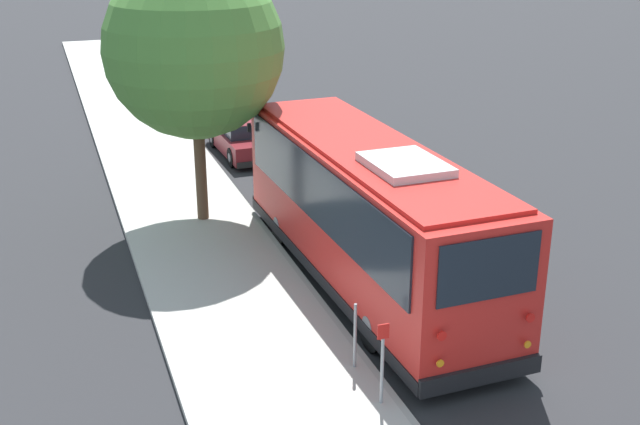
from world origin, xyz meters
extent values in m
plane|color=#28282B|center=(0.00, 0.00, 0.00)|extent=(160.00, 160.00, 0.00)
cube|color=#B2AFA8|center=(0.00, 3.71, 0.07)|extent=(80.00, 3.57, 0.15)
cube|color=#9D9A94|center=(0.00, 1.86, 0.07)|extent=(80.00, 0.14, 0.15)
cube|color=red|center=(1.15, 0.45, 1.79)|extent=(10.16, 2.75, 3.01)
cube|color=black|center=(1.15, 0.45, 0.42)|extent=(10.21, 2.80, 0.28)
cube|color=black|center=(1.15, 0.45, 2.45)|extent=(9.33, 2.82, 1.45)
cube|color=black|center=(6.22, 0.58, 2.45)|extent=(0.09, 2.18, 1.52)
cube|color=black|center=(-3.92, 0.32, 2.56)|extent=(0.08, 2.00, 1.16)
cube|color=black|center=(6.22, 0.58, 3.16)|extent=(0.09, 1.79, 0.22)
cube|color=red|center=(1.15, 0.45, 3.34)|extent=(9.53, 2.50, 0.10)
cube|color=silver|center=(-0.65, 0.40, 3.46)|extent=(1.89, 1.46, 0.20)
cube|color=black|center=(6.25, 0.59, 0.46)|extent=(0.17, 2.51, 0.36)
cube|color=black|center=(-3.95, 0.32, 0.46)|extent=(0.17, 2.51, 0.36)
cylinder|color=red|center=(-4.02, 1.21, 1.49)|extent=(0.03, 0.18, 0.18)
cylinder|color=orange|center=(-4.02, 1.21, 0.94)|extent=(0.03, 0.14, 0.14)
cylinder|color=red|center=(-3.98, -0.58, 1.49)|extent=(0.03, 0.18, 0.18)
cylinder|color=orange|center=(-3.98, -0.58, 0.94)|extent=(0.03, 0.14, 0.14)
cube|color=white|center=(6.28, 1.42, 0.63)|extent=(0.05, 0.32, 0.18)
cube|color=white|center=(6.32, -0.25, 0.63)|extent=(0.05, 0.32, 0.18)
cube|color=black|center=(5.85, 1.98, 2.74)|extent=(0.06, 0.10, 0.24)
cylinder|color=black|center=(4.11, 1.62, 0.51)|extent=(1.03, 0.33, 1.02)
cylinder|color=slate|center=(4.11, 1.62, 0.51)|extent=(0.47, 0.33, 0.46)
cylinder|color=black|center=(4.16, -0.56, 0.51)|extent=(1.03, 0.33, 1.02)
cylinder|color=slate|center=(4.16, -0.56, 0.51)|extent=(0.47, 0.33, 0.46)
cylinder|color=black|center=(-1.71, 1.47, 0.51)|extent=(1.03, 0.33, 1.02)
cylinder|color=slate|center=(-1.71, 1.47, 0.51)|extent=(0.47, 0.33, 0.46)
cylinder|color=black|center=(-1.65, -0.71, 0.51)|extent=(1.03, 0.33, 1.02)
cylinder|color=slate|center=(-1.65, -0.71, 0.51)|extent=(0.47, 0.33, 0.46)
cube|color=maroon|center=(12.31, 0.55, 0.50)|extent=(4.13, 1.85, 0.66)
cube|color=black|center=(12.21, 0.54, 1.06)|extent=(1.98, 1.55, 0.48)
cube|color=maroon|center=(12.21, 0.54, 1.30)|extent=(1.90, 1.51, 0.05)
cube|color=black|center=(14.37, 0.61, 0.27)|extent=(0.13, 1.67, 0.20)
cube|color=black|center=(10.25, 0.48, 0.27)|extent=(0.13, 1.67, 0.20)
cylinder|color=black|center=(13.58, 1.37, 0.34)|extent=(0.68, 0.22, 0.67)
cylinder|color=slate|center=(13.58, 1.37, 0.34)|extent=(0.31, 0.23, 0.30)
cylinder|color=black|center=(13.63, -0.20, 0.34)|extent=(0.68, 0.22, 0.67)
cylinder|color=slate|center=(13.63, -0.20, 0.34)|extent=(0.31, 0.23, 0.30)
cylinder|color=black|center=(11.00, 1.29, 0.34)|extent=(0.68, 0.22, 0.67)
cylinder|color=slate|center=(11.00, 1.29, 0.34)|extent=(0.31, 0.23, 0.30)
cylinder|color=black|center=(11.05, -0.28, 0.34)|extent=(0.68, 0.22, 0.67)
cylinder|color=slate|center=(11.05, -0.28, 0.34)|extent=(0.31, 0.23, 0.30)
cube|color=silver|center=(17.73, 0.89, 0.45)|extent=(4.12, 1.84, 0.60)
cube|color=black|center=(17.62, 0.88, 0.99)|extent=(1.97, 1.53, 0.48)
cube|color=silver|center=(17.62, 0.88, 1.23)|extent=(1.90, 1.49, 0.05)
cube|color=black|center=(19.78, 0.96, 0.25)|extent=(0.14, 1.65, 0.20)
cube|color=black|center=(15.68, 0.82, 0.25)|extent=(0.14, 1.65, 0.20)
cylinder|color=black|center=(18.99, 1.70, 0.30)|extent=(0.61, 0.22, 0.60)
cylinder|color=slate|center=(18.99, 1.70, 0.30)|extent=(0.28, 0.23, 0.27)
cylinder|color=black|center=(19.04, 0.16, 0.30)|extent=(0.61, 0.22, 0.60)
cylinder|color=slate|center=(19.04, 0.16, 0.30)|extent=(0.28, 0.23, 0.27)
cylinder|color=black|center=(16.42, 1.62, 0.30)|extent=(0.61, 0.22, 0.60)
cylinder|color=slate|center=(16.42, 1.62, 0.30)|extent=(0.28, 0.23, 0.27)
cylinder|color=black|center=(16.47, 0.07, 0.30)|extent=(0.61, 0.22, 0.60)
cylinder|color=slate|center=(16.47, 0.07, 0.30)|extent=(0.28, 0.23, 0.27)
cube|color=navy|center=(24.78, 0.67, 0.47)|extent=(4.59, 1.92, 0.62)
cube|color=black|center=(24.66, 0.67, 1.02)|extent=(2.21, 1.57, 0.48)
cube|color=navy|center=(24.66, 0.67, 1.26)|extent=(2.12, 1.54, 0.05)
cube|color=black|center=(27.06, 0.56, 0.26)|extent=(0.16, 1.66, 0.20)
cube|color=black|center=(22.50, 0.77, 0.26)|extent=(0.16, 1.66, 0.20)
cylinder|color=black|center=(26.24, 1.38, 0.32)|extent=(0.64, 0.23, 0.63)
cylinder|color=slate|center=(26.24, 1.38, 0.32)|extent=(0.29, 0.23, 0.28)
cylinder|color=black|center=(26.17, -0.18, 0.32)|extent=(0.64, 0.23, 0.63)
cylinder|color=slate|center=(26.17, -0.18, 0.32)|extent=(0.29, 0.23, 0.28)
cylinder|color=black|center=(23.39, 1.51, 0.32)|extent=(0.64, 0.23, 0.63)
cylinder|color=slate|center=(23.39, 1.51, 0.32)|extent=(0.29, 0.23, 0.28)
cylinder|color=black|center=(23.31, -0.05, 0.32)|extent=(0.64, 0.23, 0.63)
cylinder|color=slate|center=(23.31, -0.05, 0.32)|extent=(0.29, 0.23, 0.28)
cube|color=#19234C|center=(31.06, 0.70, 0.47)|extent=(4.16, 1.79, 0.63)
cube|color=black|center=(30.96, 0.69, 1.03)|extent=(1.99, 1.50, 0.48)
cube|color=#19234C|center=(30.96, 0.69, 1.27)|extent=(1.91, 1.46, 0.05)
cube|color=black|center=(33.14, 0.77, 0.26)|extent=(0.13, 1.61, 0.20)
cube|color=black|center=(28.99, 0.63, 0.26)|extent=(0.13, 1.61, 0.20)
cylinder|color=black|center=(32.33, 1.49, 0.32)|extent=(0.64, 0.22, 0.64)
cylinder|color=slate|center=(32.33, 1.49, 0.32)|extent=(0.29, 0.23, 0.29)
cylinder|color=black|center=(32.38, -0.01, 0.32)|extent=(0.64, 0.22, 0.64)
cylinder|color=slate|center=(32.38, -0.01, 0.32)|extent=(0.29, 0.23, 0.29)
cylinder|color=black|center=(29.74, 1.41, 0.32)|extent=(0.64, 0.22, 0.64)
cylinder|color=slate|center=(29.74, 1.41, 0.32)|extent=(0.29, 0.23, 0.29)
cylinder|color=black|center=(29.79, -0.10, 0.32)|extent=(0.64, 0.22, 0.64)
cylinder|color=slate|center=(29.79, -0.10, 0.32)|extent=(0.29, 0.23, 0.29)
cube|color=black|center=(36.57, 0.85, 0.49)|extent=(4.53, 2.05, 0.64)
cube|color=black|center=(36.46, 0.84, 1.05)|extent=(2.20, 1.63, 0.48)
cube|color=black|center=(36.46, 0.84, 1.29)|extent=(2.12, 1.59, 0.05)
cube|color=black|center=(38.79, 1.03, 0.26)|extent=(0.21, 1.65, 0.20)
cube|color=black|center=(34.35, 0.67, 0.26)|extent=(0.21, 1.65, 0.20)
cylinder|color=black|center=(37.90, 1.74, 0.33)|extent=(0.67, 0.25, 0.66)
cylinder|color=slate|center=(37.90, 1.74, 0.33)|extent=(0.31, 0.24, 0.30)
cylinder|color=black|center=(38.02, 0.19, 0.33)|extent=(0.67, 0.25, 0.66)
cylinder|color=slate|center=(38.02, 0.19, 0.33)|extent=(0.31, 0.24, 0.30)
cylinder|color=black|center=(35.12, 1.51, 0.33)|extent=(0.67, 0.25, 0.66)
cylinder|color=slate|center=(35.12, 1.51, 0.33)|extent=(0.31, 0.24, 0.30)
cylinder|color=black|center=(35.25, -0.04, 0.33)|extent=(0.67, 0.25, 0.66)
cylinder|color=slate|center=(35.25, -0.04, 0.33)|extent=(0.31, 0.24, 0.30)
cylinder|color=brown|center=(6.22, 3.29, 1.69)|extent=(0.31, 0.31, 3.09)
sphere|color=#4C8438|center=(6.22, 3.29, 4.90)|extent=(4.75, 4.75, 4.75)
cylinder|color=gray|center=(-3.69, 2.16, 0.80)|extent=(0.06, 0.06, 1.29)
cube|color=red|center=(-3.69, 2.16, 1.58)|extent=(0.02, 0.22, 0.28)
cylinder|color=gray|center=(-2.43, 2.16, 0.82)|extent=(0.06, 0.06, 1.33)
camera|label=1|loc=(-14.67, 7.19, 8.38)|focal=45.00mm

